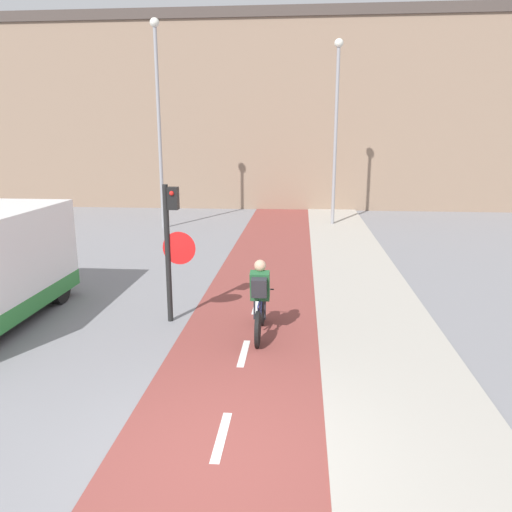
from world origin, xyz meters
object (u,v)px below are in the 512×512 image
at_px(traffic_light_pole, 171,238).
at_px(street_lamp_sidewalk, 336,116).
at_px(street_lamp_far, 158,107).
at_px(cyclist_near, 260,301).

height_order(traffic_light_pole, street_lamp_sidewalk, street_lamp_sidewalk).
bearing_deg(street_lamp_sidewalk, traffic_light_pole, -108.44).
distance_m(street_lamp_far, street_lamp_sidewalk, 7.16).
bearing_deg(traffic_light_pole, street_lamp_sidewalk, 71.56).
height_order(street_lamp_far, cyclist_near, street_lamp_far).
relative_size(traffic_light_pole, cyclist_near, 1.60).
distance_m(street_lamp_far, cyclist_near, 12.80).
bearing_deg(traffic_light_pole, street_lamp_far, 106.57).
xyz_separation_m(street_lamp_far, street_lamp_sidewalk, (7.03, 1.34, -0.32)).
height_order(traffic_light_pole, street_lamp_far, street_lamp_far).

